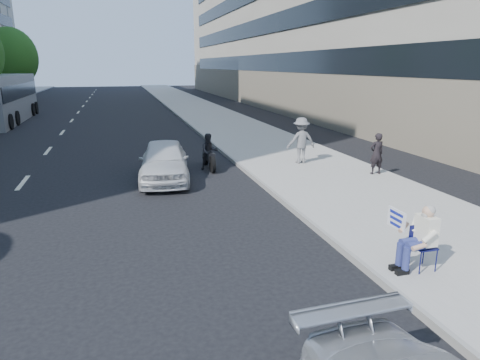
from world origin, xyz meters
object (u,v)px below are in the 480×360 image
object	(u,v)px
pedestrian_woman	(377,154)
seated_protester	(419,234)
white_sedan_near	(164,161)
motorcycle	(209,153)
bus	(3,99)
jogger	(301,140)

from	to	relation	value
pedestrian_woman	seated_protester	bearing A→B (deg)	62.37
white_sedan_near	seated_protester	bearing A→B (deg)	-58.66
seated_protester	motorcycle	size ratio (longest dim) A/B	0.64
white_sedan_near	bus	size ratio (longest dim) A/B	0.35
seated_protester	motorcycle	bearing A→B (deg)	101.83
pedestrian_woman	white_sedan_near	size ratio (longest dim) A/B	0.36
jogger	pedestrian_woman	distance (m)	3.08
jogger	bus	bearing A→B (deg)	-51.76
bus	seated_protester	bearing A→B (deg)	-64.92
motorcycle	bus	size ratio (longest dim) A/B	0.17
white_sedan_near	bus	xyz separation A→B (m)	(-9.42, 19.69, 0.92)
seated_protester	white_sedan_near	xyz separation A→B (m)	(-3.93, 8.61, -0.16)
jogger	motorcycle	distance (m)	3.73
seated_protester	white_sedan_near	world-z (taller)	seated_protester
jogger	pedestrian_woman	xyz separation A→B (m)	(1.90, -2.42, -0.17)
jogger	pedestrian_woman	world-z (taller)	jogger
motorcycle	bus	distance (m)	21.68
seated_protester	white_sedan_near	size ratio (longest dim) A/B	0.31
pedestrian_woman	bus	size ratio (longest dim) A/B	0.12
jogger	bus	world-z (taller)	bus
seated_protester	white_sedan_near	distance (m)	9.46
jogger	white_sedan_near	distance (m)	5.59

